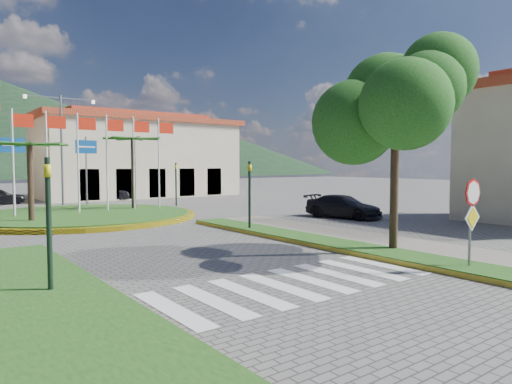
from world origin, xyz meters
TOP-DOWN VIEW (x-y plane):
  - ground at (0.00, 0.00)m, footprint 160.00×160.00m
  - sidewalk_right at (6.00, 2.00)m, footprint 4.00×28.00m
  - verge_right at (4.80, 2.00)m, footprint 1.60×28.00m
  - crosswalk at (0.00, 4.00)m, footprint 8.00×3.00m
  - roundabout_island at (0.00, 22.00)m, footprint 12.70×12.70m
  - stop_sign at (4.90, 1.96)m, footprint 0.80×0.11m
  - deciduous_tree at (5.50, 5.00)m, footprint 3.60×3.60m
  - traffic_light_left at (-5.20, 6.50)m, footprint 0.15×0.18m
  - traffic_light_right at (4.50, 12.00)m, footprint 0.15×0.18m
  - traffic_light_far at (8.00, 26.00)m, footprint 0.18×0.15m
  - direction_sign_west at (-2.00, 30.97)m, footprint 1.60×0.14m
  - direction_sign_east at (3.00, 30.97)m, footprint 1.60×0.14m
  - street_lamp_centre at (1.00, 30.00)m, footprint 4.80×0.16m
  - building_right at (10.00, 38.00)m, footprint 19.08×9.54m
  - hill_far_east at (70.00, 135.00)m, footprint 120.00×120.00m
  - car_dark_b at (5.72, 34.58)m, footprint 4.07×2.84m
  - car_side_right at (12.00, 13.14)m, footprint 2.80×4.79m

SIDE VIEW (x-z plane):
  - ground at x=0.00m, z-range 0.00..0.00m
  - crosswalk at x=0.00m, z-range 0.00..0.01m
  - sidewalk_right at x=6.00m, z-range 0.00..0.15m
  - verge_right at x=4.80m, z-range 0.00..0.18m
  - roundabout_island at x=0.00m, z-range -2.82..3.18m
  - car_dark_b at x=5.72m, z-range 0.00..1.27m
  - car_side_right at x=12.00m, z-range 0.00..1.30m
  - stop_sign at x=4.90m, z-range 0.47..3.12m
  - traffic_light_left at x=-5.20m, z-range 0.34..3.54m
  - traffic_light_right at x=4.50m, z-range 0.34..3.54m
  - traffic_light_far at x=8.00m, z-range 0.34..3.54m
  - direction_sign_west at x=-2.00m, z-range 0.93..6.13m
  - direction_sign_east at x=3.00m, z-range 0.93..6.13m
  - building_right at x=10.00m, z-range -0.12..7.93m
  - street_lamp_centre at x=1.00m, z-range 0.50..8.50m
  - deciduous_tree at x=5.50m, z-range 1.78..8.58m
  - hill_far_east at x=70.00m, z-range 0.00..18.00m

